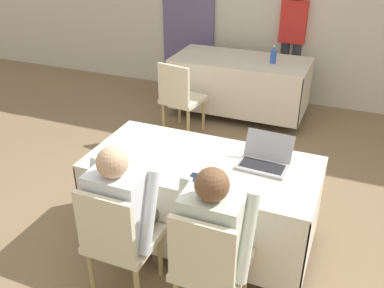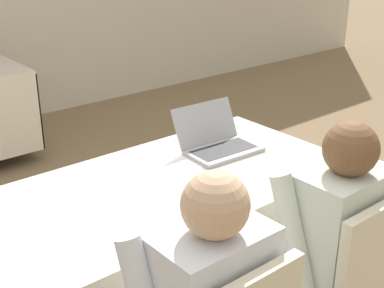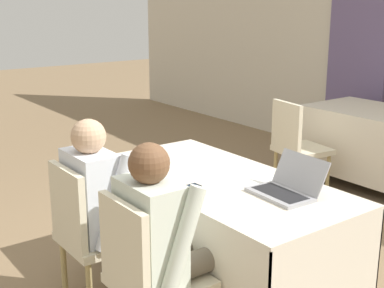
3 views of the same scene
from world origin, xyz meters
TOP-DOWN VIEW (x-y plane):
  - curtain_panel at (-1.47, 3.24)m, footprint 0.79×0.04m
  - conference_table_near at (0.00, 0.00)m, footprint 1.72×0.84m
  - laptop at (0.43, 0.12)m, footprint 0.37×0.32m
  - cell_phone at (0.03, -0.25)m, footprint 0.07×0.14m
  - paper_beside_laptop at (-0.48, -0.23)m, footprint 0.23×0.31m
  - paper_centre_table at (0.22, 0.16)m, footprint 0.26×0.33m
  - chair_near_left at (-0.32, -0.72)m, footprint 0.44×0.44m
  - chair_near_right at (0.32, -0.72)m, footprint 0.44×0.44m
  - chair_far_spare at (-0.94, 1.71)m, footprint 0.51×0.51m
  - person_checkered_shirt at (-0.32, -0.62)m, footprint 0.50×0.52m
  - person_white_shirt at (0.32, -0.62)m, footprint 0.50×0.52m

SIDE VIEW (x-z plane):
  - chair_near_left at x=-0.32m, z-range 0.05..0.95m
  - chair_near_right at x=0.32m, z-range 0.05..0.95m
  - chair_far_spare at x=-0.94m, z-range 0.05..0.95m
  - conference_table_near at x=0.00m, z-range 0.20..0.96m
  - person_checkered_shirt at x=-0.32m, z-range 0.08..1.24m
  - person_white_shirt at x=0.32m, z-range 0.08..1.24m
  - paper_beside_laptop at x=-0.48m, z-range 0.76..0.76m
  - paper_centre_table at x=0.22m, z-range 0.76..0.76m
  - cell_phone at x=0.03m, z-range 0.76..0.77m
  - laptop at x=0.43m, z-range 0.70..0.90m
  - curtain_panel at x=-1.47m, z-range 0.00..2.65m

